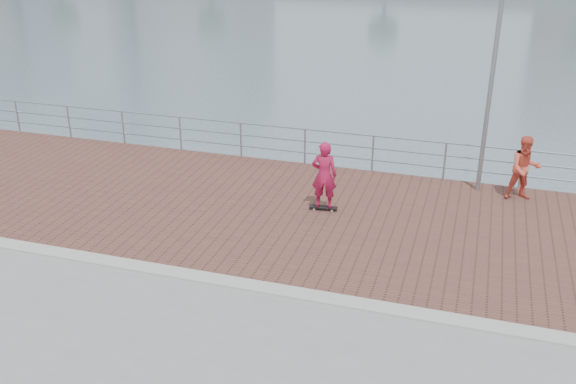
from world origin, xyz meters
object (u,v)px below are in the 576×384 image
(street_lamp, at_px, (498,31))
(skateboarder, at_px, (324,175))
(bystander, at_px, (525,168))
(guardrail, at_px, (338,146))

(street_lamp, distance_m, skateboarder, 5.45)
(street_lamp, xyz_separation_m, skateboarder, (-3.72, -2.08, -3.41))
(street_lamp, distance_m, bystander, 3.67)
(bystander, bearing_deg, street_lamp, 172.27)
(street_lamp, height_order, skateboarder, street_lamp)
(guardrail, xyz_separation_m, skateboarder, (0.33, -3.03, 0.29))
(street_lamp, relative_size, skateboarder, 3.54)
(guardrail, height_order, bystander, bystander)
(street_lamp, relative_size, bystander, 3.58)
(skateboarder, bearing_deg, street_lamp, -156.92)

